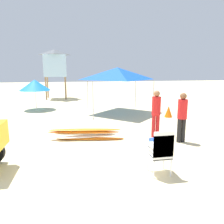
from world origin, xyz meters
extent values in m
plane|color=beige|center=(0.00, 0.00, 0.00)|extent=(80.00, 80.00, 0.00)
cube|color=white|center=(1.68, -0.41, 0.44)|extent=(0.48, 0.48, 0.04)
cube|color=white|center=(1.68, -0.63, 0.64)|extent=(0.48, 0.04, 0.40)
cube|color=white|center=(1.68, -0.41, 0.53)|extent=(0.48, 0.48, 0.04)
cube|color=white|center=(1.68, -0.63, 0.73)|extent=(0.48, 0.04, 0.40)
cube|color=white|center=(1.68, -0.41, 0.62)|extent=(0.48, 0.48, 0.04)
cube|color=white|center=(1.68, -0.63, 0.82)|extent=(0.48, 0.04, 0.40)
cube|color=white|center=(1.68, -0.41, 0.71)|extent=(0.48, 0.48, 0.04)
cube|color=white|center=(1.68, -0.63, 0.91)|extent=(0.48, 0.04, 0.40)
cylinder|color=white|center=(1.89, -0.20, 0.21)|extent=(0.04, 0.04, 0.42)
cylinder|color=white|center=(1.47, -0.20, 0.21)|extent=(0.04, 0.04, 0.42)
cylinder|color=white|center=(1.89, -0.62, 0.21)|extent=(0.04, 0.04, 0.42)
cylinder|color=white|center=(1.47, -0.62, 0.21)|extent=(0.04, 0.04, 0.42)
ellipsoid|color=orange|center=(0.31, 2.49, 0.04)|extent=(2.44, 0.72, 0.08)
ellipsoid|color=white|center=(0.21, 2.54, 0.12)|extent=(2.11, 0.31, 0.08)
ellipsoid|color=white|center=(0.27, 2.64, 0.20)|extent=(2.49, 0.57, 0.08)
ellipsoid|color=orange|center=(0.07, 2.54, 0.28)|extent=(2.59, 0.73, 0.08)
ellipsoid|color=orange|center=(0.12, 2.53, 0.36)|extent=(2.56, 0.65, 0.08)
cylinder|color=red|center=(2.64, 2.38, 0.42)|extent=(0.14, 0.14, 0.84)
cylinder|color=red|center=(2.80, 2.38, 0.42)|extent=(0.14, 0.14, 0.84)
cylinder|color=red|center=(2.72, 2.38, 1.17)|extent=(0.32, 0.32, 0.66)
sphere|color=#9E6B47|center=(2.72, 2.38, 1.62)|extent=(0.23, 0.23, 0.23)
cylinder|color=black|center=(3.27, 1.64, 0.41)|extent=(0.14, 0.14, 0.83)
cylinder|color=black|center=(3.43, 1.64, 0.41)|extent=(0.14, 0.14, 0.83)
cylinder|color=red|center=(3.35, 1.64, 1.16)|extent=(0.32, 0.32, 0.66)
sphere|color=brown|center=(3.35, 1.64, 1.60)|extent=(0.22, 0.22, 0.22)
cylinder|color=#B2B2B7|center=(0.75, 5.58, 0.95)|extent=(0.05, 0.05, 1.91)
cylinder|color=#B2B2B7|center=(3.88, 5.58, 0.95)|extent=(0.05, 0.05, 1.91)
cylinder|color=#B2B2B7|center=(0.75, 8.71, 0.95)|extent=(0.05, 0.05, 1.91)
cylinder|color=#B2B2B7|center=(3.88, 8.71, 0.95)|extent=(0.05, 0.05, 1.91)
pyramid|color=#144CB2|center=(2.32, 7.15, 2.25)|extent=(3.13, 3.13, 0.68)
cylinder|color=olive|center=(-2.25, 13.61, 0.94)|extent=(0.12, 0.12, 1.87)
cylinder|color=olive|center=(-0.69, 13.61, 0.94)|extent=(0.12, 0.12, 1.87)
cylinder|color=olive|center=(-2.25, 15.17, 0.94)|extent=(0.12, 0.12, 1.87)
cylinder|color=olive|center=(-0.69, 15.17, 0.94)|extent=(0.12, 0.12, 1.87)
cube|color=#ACD0EA|center=(-1.47, 14.39, 2.77)|extent=(1.80, 1.80, 1.80)
pyramid|color=#4C5156|center=(-1.47, 14.39, 3.90)|extent=(1.98, 1.98, 0.45)
cylinder|color=beige|center=(-2.44, 9.12, 0.93)|extent=(0.04, 0.04, 1.86)
cone|color=blue|center=(-2.44, 9.12, 1.53)|extent=(1.90, 1.90, 0.67)
cone|color=orange|center=(4.70, 5.47, 0.30)|extent=(0.42, 0.42, 0.60)
cube|color=blue|center=(2.31, 1.16, 0.16)|extent=(0.46, 0.36, 0.33)
camera|label=1|loc=(-0.36, -5.00, 2.47)|focal=35.03mm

